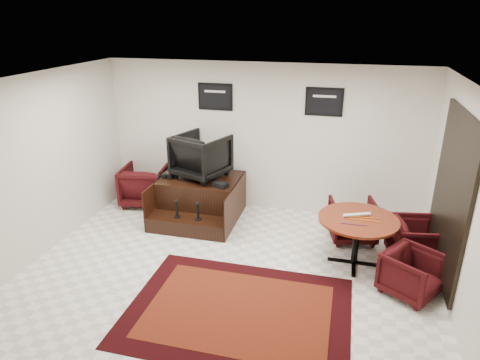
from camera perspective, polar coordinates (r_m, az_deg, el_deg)
name	(u,v)px	position (r m, az deg, el deg)	size (l,w,h in m)	color
ground	(226,276)	(6.45, -1.84, -12.61)	(6.00, 6.00, 0.00)	white
room_shell	(257,160)	(5.66, 2.26, 2.64)	(6.02, 5.02, 2.81)	silver
area_rug	(238,311)	(5.79, -0.23, -17.02)	(2.85, 2.14, 0.01)	black
shine_podium	(200,199)	(8.04, -5.35, -2.58)	(1.47, 1.51, 0.76)	black
shine_chair	(201,154)	(7.87, -5.20, 3.53)	(0.87, 0.81, 0.89)	black
shoes_pair	(170,175)	(8.04, -9.37, 0.69)	(0.24, 0.27, 0.09)	black
polish_kit	(221,185)	(7.49, -2.58, -0.66)	(0.24, 0.17, 0.08)	black
umbrella_black	(155,192)	(8.18, -11.33, -1.63)	(0.34, 0.13, 0.92)	black
umbrella_hooked	(157,193)	(8.28, -11.01, -1.69)	(0.31, 0.12, 0.83)	black
armchair_side	(145,183)	(8.74, -12.60, -0.42)	(0.84, 0.79, 0.87)	black
meeting_table	(358,224)	(6.62, 15.44, -5.66)	(1.18, 1.18, 0.77)	#4E170B
table_chair_back	(353,219)	(7.47, 14.81, -4.99)	(0.73, 0.68, 0.75)	black
table_chair_window	(417,239)	(7.12, 22.48, -7.33)	(0.73, 0.69, 0.75)	black
table_chair_corner	(412,272)	(6.34, 21.98, -11.28)	(0.68, 0.63, 0.70)	black
paper_roll	(357,215)	(6.63, 15.31, -4.49)	(0.05, 0.05, 0.42)	white
table_clutter	(362,220)	(6.53, 16.01, -5.17)	(0.57, 0.31, 0.01)	#D45E0B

